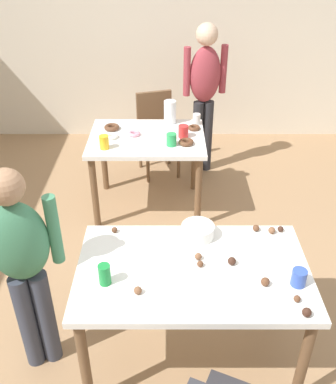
{
  "coord_description": "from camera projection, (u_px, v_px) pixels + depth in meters",
  "views": [
    {
      "loc": [
        -0.01,
        -2.08,
        2.43
      ],
      "look_at": [
        -0.0,
        0.32,
        0.9
      ],
      "focal_mm": 40.79,
      "sensor_mm": 36.0,
      "label": 1
    }
  ],
  "objects": [
    {
      "name": "cake_ball_10",
      "position": [
        230.0,
        261.0,
        2.47
      ],
      "size": [
        0.05,
        0.05,
        0.05
      ],
      "primitive_type": "sphere",
      "color": "#3D2319",
      "rests_on": "dining_table_near"
    },
    {
      "name": "pitcher_far",
      "position": [
        168.0,
        112.0,
        4.11
      ],
      "size": [
        0.11,
        0.11,
        0.22
      ],
      "primitive_type": "cylinder",
      "color": "white",
      "rests_on": "dining_table_far"
    },
    {
      "name": "cake_ball_9",
      "position": [
        264.0,
        281.0,
        2.33
      ],
      "size": [
        0.05,
        0.05,
        0.05
      ],
      "primitive_type": "sphere",
      "color": "brown",
      "rests_on": "dining_table_near"
    },
    {
      "name": "person_adult_far",
      "position": [
        203.0,
        87.0,
        4.42
      ],
      "size": [
        0.45,
        0.27,
        1.58
      ],
      "color": "#28282D",
      "rests_on": "ground_plane"
    },
    {
      "name": "cake_ball_7",
      "position": [
        136.0,
        291.0,
        2.28
      ],
      "size": [
        0.04,
        0.04,
        0.04
      ],
      "primitive_type": "sphere",
      "color": "brown",
      "rests_on": "dining_table_near"
    },
    {
      "name": "soda_can",
      "position": [
        103.0,
        275.0,
        2.32
      ],
      "size": [
        0.07,
        0.07,
        0.12
      ],
      "primitive_type": "cylinder",
      "color": "#198438",
      "rests_on": "dining_table_near"
    },
    {
      "name": "ground_plane",
      "position": [
        169.0,
        324.0,
        3.06
      ],
      "size": [
        6.4,
        6.4,
        0.0
      ],
      "primitive_type": "plane",
      "color": "#9E7A56"
    },
    {
      "name": "mixing_bowl",
      "position": [
        196.0,
        231.0,
        2.68
      ],
      "size": [
        0.2,
        0.2,
        0.08
      ],
      "primitive_type": "cylinder",
      "color": "white",
      "rests_on": "dining_table_near"
    },
    {
      "name": "donut_far_3",
      "position": [
        110.0,
        127.0,
        4.03
      ],
      "size": [
        0.14,
        0.14,
        0.04
      ],
      "primitive_type": "torus",
      "color": "brown",
      "rests_on": "dining_table_far"
    },
    {
      "name": "cup_near_0",
      "position": [
        297.0,
        277.0,
        2.32
      ],
      "size": [
        0.08,
        0.08,
        0.1
      ],
      "primitive_type": "cylinder",
      "color": "#3351B2",
      "rests_on": "dining_table_near"
    },
    {
      "name": "donut_far_2",
      "position": [
        184.0,
        142.0,
        3.77
      ],
      "size": [
        0.13,
        0.13,
        0.04
      ],
      "primitive_type": "torus",
      "color": "brown",
      "rests_on": "dining_table_far"
    },
    {
      "name": "cake_ball_4",
      "position": [
        279.0,
        229.0,
        2.73
      ],
      "size": [
        0.04,
        0.04,
        0.04
      ],
      "primitive_type": "sphere",
      "color": "#3D2319",
      "rests_on": "dining_table_near"
    },
    {
      "name": "dining_table_near",
      "position": [
        191.0,
        280.0,
        2.5
      ],
      "size": [
        1.31,
        0.79,
        0.75
      ],
      "color": "white",
      "rests_on": "ground_plane"
    },
    {
      "name": "cake_ball_3",
      "position": [
        199.0,
        264.0,
        2.46
      ],
      "size": [
        0.04,
        0.04,
        0.04
      ],
      "primitive_type": "sphere",
      "color": "brown",
      "rests_on": "dining_table_near"
    },
    {
      "name": "cake_ball_0",
      "position": [
        113.0,
        230.0,
        2.72
      ],
      "size": [
        0.04,
        0.04,
        0.04
      ],
      "primitive_type": "sphere",
      "color": "brown",
      "rests_on": "dining_table_near"
    },
    {
      "name": "cake_ball_5",
      "position": [
        197.0,
        256.0,
        2.51
      ],
      "size": [
        0.04,
        0.04,
        0.04
      ],
      "primitive_type": "sphere",
      "color": "brown",
      "rests_on": "dining_table_near"
    },
    {
      "name": "cake_ball_2",
      "position": [
        296.0,
        298.0,
        2.24
      ],
      "size": [
        0.04,
        0.04,
        0.04
      ],
      "primitive_type": "sphere",
      "color": "brown",
      "rests_on": "dining_table_near"
    },
    {
      "name": "dining_table_far",
      "position": [
        145.0,
        148.0,
        3.97
      ],
      "size": [
        1.04,
        0.77,
        0.75
      ],
      "color": "white",
      "rests_on": "ground_plane"
    },
    {
      "name": "cake_ball_8",
      "position": [
        305.0,
        312.0,
        2.15
      ],
      "size": [
        0.05,
        0.05,
        0.05
      ],
      "primitive_type": "sphere",
      "color": "#3D2319",
      "rests_on": "dining_table_near"
    },
    {
      "name": "cup_far_2",
      "position": [
        182.0,
        131.0,
        3.87
      ],
      "size": [
        0.09,
        0.09,
        0.11
      ],
      "primitive_type": "cylinder",
      "color": "red",
      "rests_on": "dining_table_far"
    },
    {
      "name": "fork_near",
      "position": [
        94.0,
        299.0,
        2.25
      ],
      "size": [
        0.17,
        0.02,
        0.01
      ],
      "primitive_type": "cube",
      "color": "silver",
      "rests_on": "dining_table_near"
    },
    {
      "name": "donut_far_4",
      "position": [
        110.0,
        136.0,
        3.87
      ],
      "size": [
        0.11,
        0.11,
        0.03
      ],
      "primitive_type": "torus",
      "color": "white",
      "rests_on": "dining_table_far"
    },
    {
      "name": "person_girl_near",
      "position": [
        21.0,
        261.0,
        2.38
      ],
      "size": [
        0.45,
        0.29,
        1.4
      ],
      "color": "#383D4C",
      "rests_on": "ground_plane"
    },
    {
      "name": "cup_far_0",
      "position": [
        102.0,
        142.0,
        3.68
      ],
      "size": [
        0.08,
        0.08,
        0.12
      ],
      "primitive_type": "cylinder",
      "color": "yellow",
      "rests_on": "dining_table_far"
    },
    {
      "name": "cake_ball_1",
      "position": [
        255.0,
        228.0,
        2.73
      ],
      "size": [
        0.04,
        0.04,
        0.04
      ],
      "primitive_type": "sphere",
      "color": "brown",
      "rests_on": "dining_table_near"
    },
    {
      "name": "donut_far_0",
      "position": [
        132.0,
        134.0,
        3.92
      ],
      "size": [
        0.11,
        0.11,
        0.03
      ],
      "primitive_type": "torus",
      "color": "pink",
      "rests_on": "dining_table_far"
    },
    {
      "name": "cup_far_3",
      "position": [
        195.0,
        119.0,
        4.11
      ],
      "size": [
        0.07,
        0.07,
        0.1
      ],
      "primitive_type": "cylinder",
      "color": "white",
      "rests_on": "dining_table_far"
    },
    {
      "name": "wall_back",
      "position": [
        167.0,
        30.0,
        5.06
      ],
      "size": [
        6.4,
        0.1,
        2.6
      ],
      "primitive_type": "cube",
      "color": "beige",
      "rests_on": "ground_plane"
    },
    {
      "name": "donut_far_1",
      "position": [
        192.0,
        128.0,
        4.03
      ],
      "size": [
        0.11,
        0.11,
        0.03
      ],
      "primitive_type": "torus",
      "color": "brown",
      "rests_on": "dining_table_far"
    },
    {
      "name": "chair_far_table",
      "position": [
        155.0,
        128.0,
        4.67
      ],
      "size": [
        0.5,
        0.5,
        0.87
      ],
      "color": "brown",
      "rests_on": "ground_plane"
    },
    {
      "name": "cup_far_1",
      "position": [
        170.0,
        140.0,
        3.73
      ],
      "size": [
        0.09,
        0.09,
        0.11
      ],
      "primitive_type": "cylinder",
      "color": "green",
      "rests_on": "dining_table_far"
    },
    {
      "name": "cake_ball_6",
      "position": [
        270.0,
        230.0,
        2.71
      ],
      "size": [
        0.04,
        0.04,
        0.04
      ],
      "primitive_type": "sphere",
      "color": "brown",
      "rests_on": "dining_table_near"
    }
  ]
}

